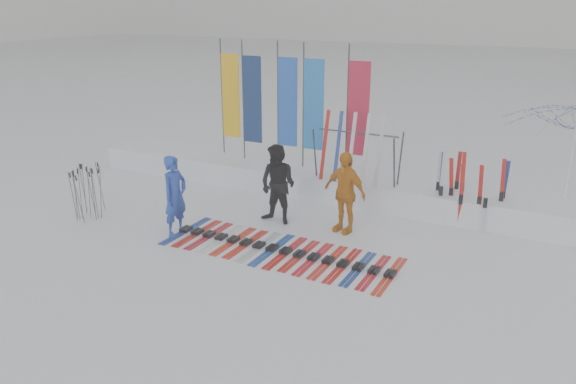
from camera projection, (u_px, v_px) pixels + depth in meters
The scene contains 11 objects.
ground at pixel (240, 264), 10.66m from camera, with size 120.00×120.00×0.00m, color white.
snow_bank at pixel (335, 183), 14.43m from camera, with size 14.00×1.60×0.60m, color white.
person_blue at pixel (175, 196), 11.78m from camera, with size 0.63×0.41×1.73m, color #1F40B4.
person_black at pixel (278, 185), 12.40m from camera, with size 0.87×0.68×1.79m, color black.
person_yellow at pixel (345, 192), 11.93m from camera, with size 1.04×0.43×1.77m, color orange.
tent_canopy at pixel (569, 165), 12.09m from camera, with size 3.04×3.10×2.79m, color white.
ski_row at pixel (279, 250), 11.19m from camera, with size 4.77×1.68×0.07m.
pole_cluster at pixel (86, 193), 12.81m from camera, with size 0.70×0.99×1.25m.
feather_flags at pixel (285, 102), 14.59m from camera, with size 4.43×0.30×3.20m.
ski_rack at pixel (357, 149), 13.43m from camera, with size 2.04×0.80×1.23m.
upright_skis at pixel (465, 190), 12.47m from camera, with size 1.50×0.98×1.67m.
Camera 1 is at (5.26, -8.14, 4.73)m, focal length 35.00 mm.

